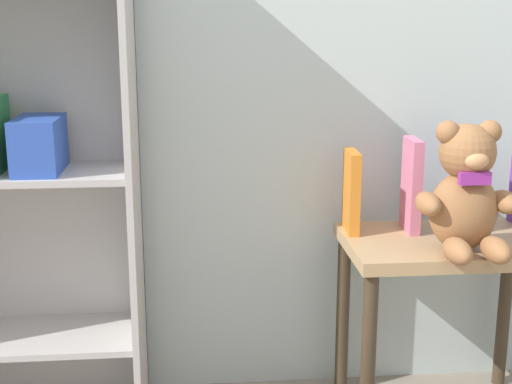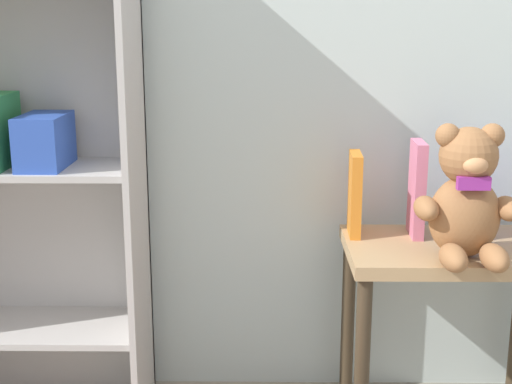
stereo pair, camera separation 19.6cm
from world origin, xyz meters
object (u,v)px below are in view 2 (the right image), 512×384
Objects in this scene: bookshelf_side at (22,132)px; book_standing_pink at (417,189)px; teddy_bear at (467,199)px; display_table at (450,278)px; book_standing_orange at (355,194)px; book_standing_blue at (478,193)px.

book_standing_pink is at bearing -0.91° from bookshelf_side.
teddy_bear is at bearing -65.10° from book_standing_pink.
display_table is 0.26m from book_standing_pink.
book_standing_pink is at bearing -0.48° from book_standing_orange.
book_standing_blue is (0.34, -0.01, 0.00)m from book_standing_orange.
book_standing_pink is (-0.08, 0.20, -0.02)m from teddy_bear.
bookshelf_side is 4.26× the size of teddy_bear.
book_standing_orange is 0.87× the size of book_standing_pink.
display_table is at bearing -132.08° from book_standing_blue.
teddy_bear is (-0.00, -0.11, 0.26)m from display_table.
bookshelf_side reaches higher than book_standing_blue.
book_standing_pink is at bearing -177.57° from book_standing_blue.
book_standing_blue is (0.09, 0.20, -0.04)m from teddy_bear.
book_standing_orange is 0.97× the size of book_standing_blue.
bookshelf_side is 1.21m from teddy_bear.
book_standing_blue is at bearing 66.23° from teddy_bear.
bookshelf_side reaches higher than book_standing_orange.
bookshelf_side is 2.56× the size of display_table.
teddy_bear reaches higher than book_standing_pink.
display_table is (1.19, -0.11, -0.39)m from bookshelf_side.
book_standing_orange is (-0.26, 0.10, 0.21)m from display_table.
book_standing_orange is at bearing 179.50° from book_standing_pink.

